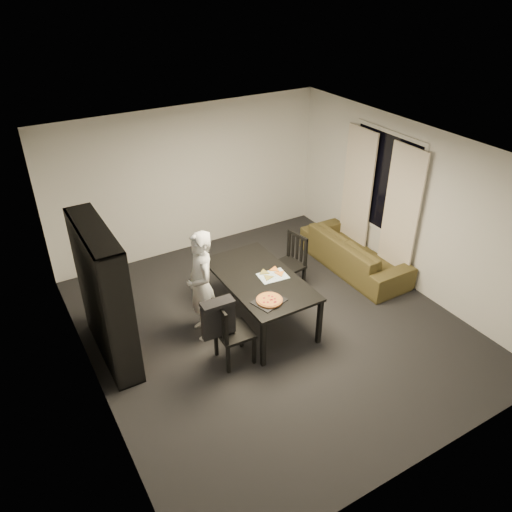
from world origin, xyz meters
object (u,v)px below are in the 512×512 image
pepperoni_pizza (269,300)px  chair_left (228,329)px  person (201,286)px  bookshelf (104,295)px  baking_tray (269,301)px  sofa (355,252)px  dining_table (260,281)px  chair_right (292,259)px

pepperoni_pizza → chair_left: bearing=179.9°
person → bookshelf: bearing=-94.5°
bookshelf → baking_tray: size_ratio=4.75×
bookshelf → pepperoni_pizza: bookshelf is taller
pepperoni_pizza → sofa: size_ratio=0.17×
chair_left → pepperoni_pizza: chair_left is taller
chair_left → sofa: chair_left is taller
sofa → bookshelf: bearing=90.5°
bookshelf → person: bookshelf is taller
bookshelf → baking_tray: bearing=-26.6°
dining_table → baking_tray: size_ratio=4.48×
chair_right → pepperoni_pizza: bearing=-54.8°
person → sofa: (2.98, 0.27, -0.50)m
bookshelf → person: size_ratio=1.18×
bookshelf → chair_right: size_ratio=1.98×
bookshelf → baking_tray: (1.88, -0.94, -0.20)m
bookshelf → chair_right: bookshelf is taller
bookshelf → chair_left: (1.26, -0.94, -0.41)m
bookshelf → pepperoni_pizza: bearing=-26.7°
dining_table → chair_left: chair_left is taller
baking_tray → sofa: baking_tray is taller
bookshelf → pepperoni_pizza: 2.11m
dining_table → baking_tray: 0.59m
bookshelf → person: bearing=-11.1°
chair_right → pepperoni_pizza: (-1.05, -1.01, 0.23)m
dining_table → pepperoni_pizza: 0.59m
chair_right → sofa: bearing=79.4°
baking_tray → bookshelf: bearing=153.4°
sofa → chair_left: bearing=108.4°
dining_table → sofa: (2.14, 0.42, -0.38)m
bookshelf → sofa: bookshelf is taller
chair_left → pepperoni_pizza: 0.66m
bookshelf → chair_left: 1.63m
chair_left → sofa: bearing=-69.2°
chair_right → baking_tray: chair_right is taller
bookshelf → dining_table: bearing=-10.6°
chair_right → person: bearing=-88.6°
bookshelf → sofa: bearing=0.5°
person → baking_tray: person is taller
person → baking_tray: size_ratio=4.04×
bookshelf → sofa: size_ratio=0.91×
dining_table → sofa: dining_table is taller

